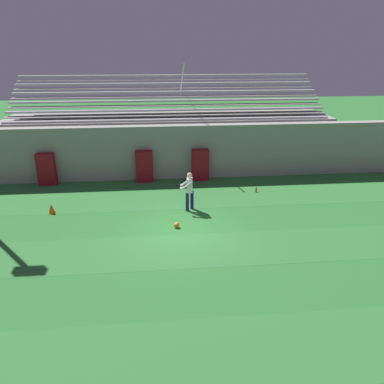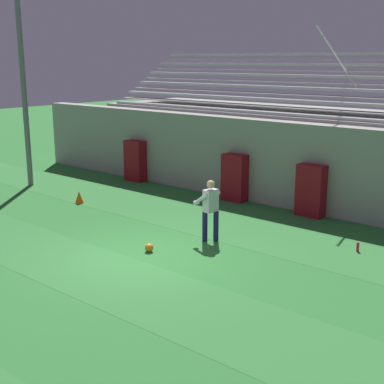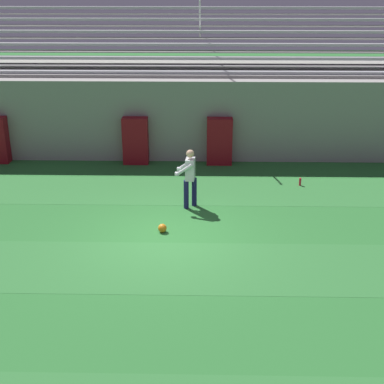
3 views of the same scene
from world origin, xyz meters
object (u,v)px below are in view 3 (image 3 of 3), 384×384
object	(u,v)px
soccer_ball	(162,228)
water_bottle	(300,182)
goalkeeper	(190,175)
padding_pillar_gate_left	(136,141)
padding_pillar_gate_right	(219,141)

from	to	relation	value
soccer_ball	water_bottle	xyz separation A→B (m)	(4.03, 3.44, 0.01)
goalkeeper	padding_pillar_gate_left	bearing A→B (deg)	117.02
soccer_ball	water_bottle	size ratio (longest dim) A/B	0.92
padding_pillar_gate_right	water_bottle	size ratio (longest dim) A/B	6.75
goalkeeper	water_bottle	world-z (taller)	goalkeeper
soccer_ball	water_bottle	bearing A→B (deg)	40.41
padding_pillar_gate_left	padding_pillar_gate_right	world-z (taller)	same
padding_pillar_gate_right	goalkeeper	xyz separation A→B (m)	(-0.92, -3.85, 0.14)
padding_pillar_gate_right	soccer_ball	size ratio (longest dim) A/B	7.36
goalkeeper	water_bottle	size ratio (longest dim) A/B	6.96
padding_pillar_gate_left	goalkeeper	world-z (taller)	goalkeeper
padding_pillar_gate_right	padding_pillar_gate_left	bearing A→B (deg)	180.00
goalkeeper	soccer_ball	xyz separation A→B (m)	(-0.65, -1.67, -0.84)
goalkeeper	soccer_ball	bearing A→B (deg)	-111.20
padding_pillar_gate_left	goalkeeper	distance (m)	4.33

